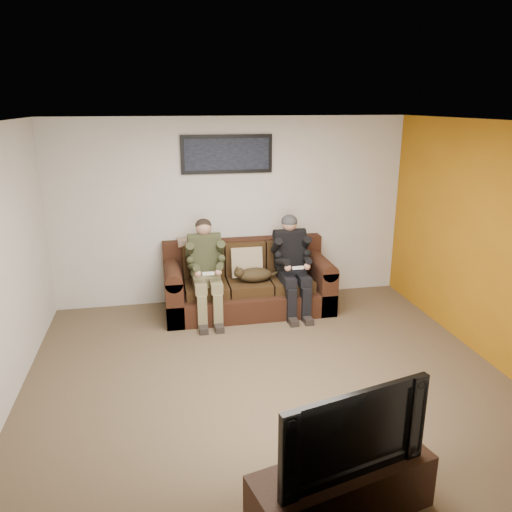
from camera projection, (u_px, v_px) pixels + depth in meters
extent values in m
plane|color=brown|center=(266.00, 374.00, 5.31)|extent=(5.00, 5.00, 0.00)
plane|color=silver|center=(268.00, 122.00, 4.54)|extent=(5.00, 5.00, 0.00)
plane|color=beige|center=(233.00, 211.00, 7.03)|extent=(5.00, 0.00, 5.00)
plane|color=beige|center=(353.00, 375.00, 2.82)|extent=(5.00, 0.00, 5.00)
plane|color=beige|center=(492.00, 245.00, 5.39)|extent=(0.00, 4.50, 4.50)
plane|color=#A56610|center=(492.00, 245.00, 5.39)|extent=(0.00, 4.50, 4.50)
cube|color=#331A0F|center=(248.00, 299.00, 6.93)|extent=(2.26, 0.98, 0.31)
cube|color=#331A0F|center=(243.00, 259.00, 7.15)|extent=(2.26, 0.21, 0.62)
cube|color=#331A0F|center=(174.00, 294.00, 6.69)|extent=(0.23, 0.98, 0.62)
cube|color=#331A0F|center=(319.00, 284.00, 7.07)|extent=(0.23, 0.98, 0.62)
cylinder|color=#331A0F|center=(172.00, 272.00, 6.60)|extent=(0.23, 0.98, 0.23)
cylinder|color=#331A0F|center=(320.00, 263.00, 6.98)|extent=(0.23, 0.98, 0.23)
cube|color=#342210|center=(206.00, 288.00, 6.70)|extent=(0.56, 0.62, 0.14)
cube|color=#342210|center=(203.00, 261.00, 6.89)|extent=(0.56, 0.14, 0.45)
cube|color=#342210|center=(249.00, 285.00, 6.81)|extent=(0.56, 0.62, 0.14)
cube|color=#342210|center=(245.00, 258.00, 7.00)|extent=(0.56, 0.14, 0.45)
cube|color=#342210|center=(290.00, 282.00, 6.92)|extent=(0.56, 0.62, 0.14)
cube|color=#342210|center=(285.00, 256.00, 7.11)|extent=(0.56, 0.14, 0.45)
cube|color=tan|center=(246.00, 262.00, 6.89)|extent=(0.43, 0.21, 0.43)
cube|color=tan|center=(195.00, 241.00, 6.91)|extent=(0.46, 0.23, 0.08)
cube|color=olive|center=(206.00, 279.00, 6.63)|extent=(0.36, 0.30, 0.14)
cube|color=#323620|center=(205.00, 255.00, 6.64)|extent=(0.40, 0.30, 0.53)
cylinder|color=#323620|center=(204.00, 240.00, 6.59)|extent=(0.44, 0.18, 0.18)
sphere|color=#A5755E|center=(204.00, 228.00, 6.56)|extent=(0.21, 0.21, 0.21)
cube|color=olive|center=(200.00, 285.00, 6.43)|extent=(0.15, 0.42, 0.13)
cube|color=olive|center=(215.00, 284.00, 6.46)|extent=(0.15, 0.42, 0.13)
cube|color=olive|center=(202.00, 312.00, 6.32)|extent=(0.12, 0.13, 0.45)
cube|color=olive|center=(218.00, 311.00, 6.36)|extent=(0.12, 0.13, 0.45)
cube|color=black|center=(203.00, 328.00, 6.30)|extent=(0.11, 0.26, 0.08)
cube|color=black|center=(219.00, 327.00, 6.34)|extent=(0.11, 0.26, 0.08)
cylinder|color=#323620|center=(190.00, 250.00, 6.50)|extent=(0.11, 0.30, 0.28)
cylinder|color=#323620|center=(220.00, 249.00, 6.58)|extent=(0.11, 0.30, 0.28)
cylinder|color=#323620|center=(194.00, 267.00, 6.35)|extent=(0.14, 0.32, 0.15)
cylinder|color=#323620|center=(220.00, 265.00, 6.41)|extent=(0.14, 0.32, 0.15)
sphere|color=#A5755E|center=(198.00, 274.00, 6.26)|extent=(0.09, 0.09, 0.09)
sphere|color=#A5755E|center=(218.00, 272.00, 6.31)|extent=(0.09, 0.09, 0.09)
cube|color=white|center=(208.00, 274.00, 6.26)|extent=(0.15, 0.04, 0.03)
ellipsoid|color=black|center=(203.00, 225.00, 6.57)|extent=(0.22, 0.22, 0.17)
cube|color=black|center=(291.00, 273.00, 6.85)|extent=(0.36, 0.30, 0.14)
cube|color=black|center=(290.00, 250.00, 6.85)|extent=(0.40, 0.30, 0.53)
cylinder|color=black|center=(289.00, 235.00, 6.81)|extent=(0.44, 0.18, 0.18)
sphere|color=tan|center=(289.00, 224.00, 6.78)|extent=(0.21, 0.21, 0.21)
cube|color=black|center=(288.00, 279.00, 6.65)|extent=(0.15, 0.42, 0.13)
cube|color=black|center=(302.00, 278.00, 6.68)|extent=(0.15, 0.42, 0.13)
cube|color=black|center=(291.00, 305.00, 6.54)|extent=(0.12, 0.13, 0.45)
cube|color=black|center=(306.00, 304.00, 6.58)|extent=(0.12, 0.13, 0.45)
cube|color=black|center=(292.00, 321.00, 6.52)|extent=(0.11, 0.26, 0.08)
cube|color=black|center=(307.00, 319.00, 6.56)|extent=(0.11, 0.26, 0.08)
cylinder|color=black|center=(277.00, 246.00, 6.72)|extent=(0.11, 0.30, 0.28)
cylinder|color=black|center=(305.00, 244.00, 6.80)|extent=(0.11, 0.30, 0.28)
cylinder|color=black|center=(283.00, 262.00, 6.57)|extent=(0.14, 0.32, 0.15)
cylinder|color=black|center=(307.00, 260.00, 6.63)|extent=(0.14, 0.32, 0.15)
sphere|color=tan|center=(288.00, 268.00, 6.48)|extent=(0.09, 0.09, 0.09)
sphere|color=tan|center=(307.00, 267.00, 6.53)|extent=(0.09, 0.09, 0.09)
cube|color=white|center=(298.00, 268.00, 6.48)|extent=(0.15, 0.04, 0.03)
ellipsoid|color=black|center=(289.00, 221.00, 6.77)|extent=(0.22, 0.22, 0.19)
ellipsoid|color=#42321A|center=(255.00, 275.00, 6.72)|extent=(0.47, 0.26, 0.19)
sphere|color=#42321A|center=(239.00, 273.00, 6.63)|extent=(0.14, 0.14, 0.14)
cone|color=#42321A|center=(238.00, 269.00, 6.58)|extent=(0.04, 0.04, 0.04)
cone|color=#42321A|center=(237.00, 267.00, 6.64)|extent=(0.04, 0.04, 0.04)
cylinder|color=#42321A|center=(271.00, 275.00, 6.82)|extent=(0.26, 0.13, 0.08)
cube|color=black|center=(227.00, 154.00, 6.75)|extent=(1.25, 0.04, 0.52)
cube|color=black|center=(227.00, 154.00, 6.73)|extent=(1.15, 0.01, 0.42)
cube|color=black|center=(342.00, 491.00, 3.44)|extent=(1.37, 0.72, 0.41)
imported|color=black|center=(346.00, 426.00, 3.28)|extent=(1.11, 0.41, 0.64)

